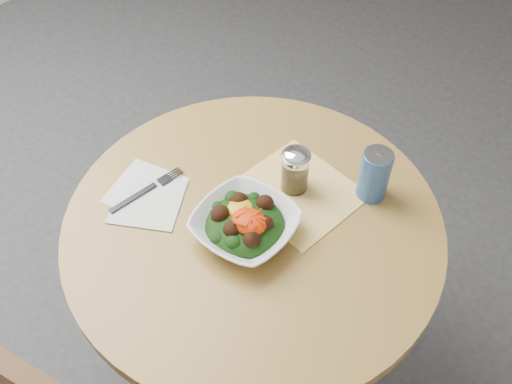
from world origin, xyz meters
TOP-DOWN VIEW (x-y plane):
  - ground at (0.00, 0.00)m, footprint 6.00×6.00m
  - table at (0.00, 0.00)m, footprint 0.90×0.90m
  - cloth_napkin at (0.03, 0.13)m, footprint 0.31×0.29m
  - paper_napkins at (-0.25, -0.10)m, footprint 0.24×0.23m
  - salad_bowl at (0.01, -0.04)m, footprint 0.23×0.23m
  - fork at (-0.26, -0.08)m, footprint 0.06×0.21m
  - spice_shaker at (0.02, 0.14)m, footprint 0.07×0.07m
  - beverage_can at (0.18, 0.24)m, footprint 0.07×0.07m

SIDE VIEW (x-z plane):
  - ground at x=0.00m, z-range 0.00..0.00m
  - table at x=0.00m, z-range 0.18..0.93m
  - cloth_napkin at x=0.03m, z-range 0.75..0.75m
  - paper_napkins at x=-0.25m, z-range 0.75..0.75m
  - fork at x=-0.26m, z-range 0.75..0.76m
  - salad_bowl at x=0.01m, z-range 0.74..0.82m
  - spice_shaker at x=0.02m, z-range 0.75..0.88m
  - beverage_can at x=0.18m, z-range 0.75..0.89m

